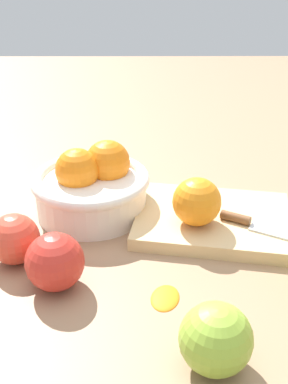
# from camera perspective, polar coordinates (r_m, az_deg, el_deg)

# --- Properties ---
(ground_plane) EXTENTS (2.40, 2.40, 0.00)m
(ground_plane) POSITION_cam_1_polar(r_m,az_deg,el_deg) (0.71, 2.10, -6.67)
(ground_plane) COLOR #997556
(bowl) EXTENTS (0.19, 0.19, 0.11)m
(bowl) POSITION_cam_1_polar(r_m,az_deg,el_deg) (0.79, -6.08, 0.73)
(bowl) COLOR white
(bowl) RESTS_ON ground_plane
(cutting_board) EXTENTS (0.26, 0.22, 0.02)m
(cutting_board) POSITION_cam_1_polar(r_m,az_deg,el_deg) (0.77, 7.99, -3.26)
(cutting_board) COLOR #DBB77F
(cutting_board) RESTS_ON ground_plane
(orange_on_board) EXTENTS (0.07, 0.07, 0.07)m
(orange_on_board) POSITION_cam_1_polar(r_m,az_deg,el_deg) (0.72, 6.14, -1.13)
(orange_on_board) COLOR orange
(orange_on_board) RESTS_ON cutting_board
(knife) EXTENTS (0.14, 0.09, 0.01)m
(knife) POSITION_cam_1_polar(r_m,az_deg,el_deg) (0.74, 12.97, -3.71)
(knife) COLOR silver
(knife) RESTS_ON cutting_board
(apple_mid_left) EXTENTS (0.07, 0.07, 0.07)m
(apple_mid_left) POSITION_cam_1_polar(r_m,az_deg,el_deg) (0.70, -14.83, -5.29)
(apple_mid_left) COLOR #D6422D
(apple_mid_left) RESTS_ON ground_plane
(apple_front_right) EXTENTS (0.08, 0.08, 0.08)m
(apple_front_right) POSITION_cam_1_polar(r_m,az_deg,el_deg) (0.53, 8.32, -16.52)
(apple_front_right) COLOR #8EB738
(apple_front_right) RESTS_ON ground_plane
(apple_front_left) EXTENTS (0.08, 0.08, 0.08)m
(apple_front_left) POSITION_cam_1_polar(r_m,az_deg,el_deg) (0.64, -10.31, -7.97)
(apple_front_left) COLOR red
(apple_front_left) RESTS_ON ground_plane
(citrus_peel) EXTENTS (0.05, 0.06, 0.01)m
(citrus_peel) POSITION_cam_1_polar(r_m,az_deg,el_deg) (0.63, 2.22, -11.95)
(citrus_peel) COLOR orange
(citrus_peel) RESTS_ON ground_plane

